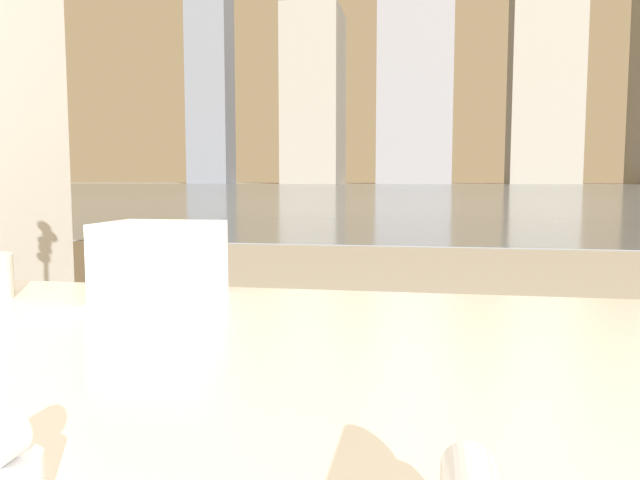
# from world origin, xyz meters

# --- Properties ---
(towel_stack) EXTENTS (0.23, 0.19, 0.16)m
(towel_stack) POSITION_xyz_m (-0.26, 0.95, 0.61)
(towel_stack) COLOR white
(towel_stack) RESTS_ON bathtub
(harbor_water) EXTENTS (180.00, 110.00, 0.01)m
(harbor_water) POSITION_xyz_m (0.00, 62.00, 0.01)
(harbor_water) COLOR slate
(harbor_water) RESTS_ON ground_plane
(skyline_tower_0) EXTENTS (8.04, 6.37, 56.47)m
(skyline_tower_0) POSITION_xyz_m (-42.09, 118.00, 28.24)
(skyline_tower_0) COLOR slate
(skyline_tower_0) RESTS_ON ground_plane
(skyline_tower_1) EXTENTS (10.47, 13.68, 32.55)m
(skyline_tower_1) POSITION_xyz_m (-21.50, 118.00, 16.28)
(skyline_tower_1) COLOR gray
(skyline_tower_1) RESTS_ON ground_plane
(skyline_tower_2) EXTENTS (13.50, 10.00, 55.27)m
(skyline_tower_2) POSITION_xyz_m (-2.51, 118.00, 27.64)
(skyline_tower_2) COLOR slate
(skyline_tower_2) RESTS_ON ground_plane
(skyline_tower_3) EXTENTS (12.16, 8.69, 55.63)m
(skyline_tower_3) POSITION_xyz_m (20.36, 118.00, 27.82)
(skyline_tower_3) COLOR gray
(skyline_tower_3) RESTS_ON ground_plane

